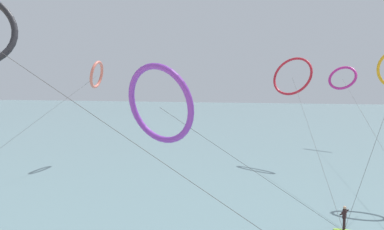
{
  "coord_description": "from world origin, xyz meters",
  "views": [
    {
      "loc": [
        7.34,
        -5.8,
        9.72
      ],
      "look_at": [
        0.0,
        20.48,
        7.47
      ],
      "focal_mm": 31.44,
      "sensor_mm": 36.0,
      "label": 1
    }
  ],
  "objects_px": {
    "kite_crimson": "(292,76)",
    "kite_coral": "(97,75)",
    "kite_violet": "(160,104)",
    "kite_magenta": "(343,78)",
    "surfer_lime": "(344,220)"
  },
  "relations": [
    {
      "from": "kite_magenta",
      "to": "kite_crimson",
      "type": "bearing_deg",
      "value": -91.28
    },
    {
      "from": "kite_crimson",
      "to": "kite_violet",
      "type": "relative_size",
      "value": 1.62
    },
    {
      "from": "kite_magenta",
      "to": "kite_violet",
      "type": "bearing_deg",
      "value": -85.14
    },
    {
      "from": "surfer_lime",
      "to": "kite_violet",
      "type": "height_order",
      "value": "kite_violet"
    },
    {
      "from": "kite_violet",
      "to": "kite_coral",
      "type": "height_order",
      "value": "kite_coral"
    },
    {
      "from": "kite_crimson",
      "to": "kite_magenta",
      "type": "xyz_separation_m",
      "value": [
        8.13,
        14.72,
        0.11
      ]
    },
    {
      "from": "surfer_lime",
      "to": "kite_magenta",
      "type": "bearing_deg",
      "value": 13.93
    },
    {
      "from": "kite_crimson",
      "to": "kite_magenta",
      "type": "height_order",
      "value": "kite_crimson"
    },
    {
      "from": "kite_crimson",
      "to": "kite_coral",
      "type": "relative_size",
      "value": 0.94
    },
    {
      "from": "surfer_lime",
      "to": "kite_crimson",
      "type": "xyz_separation_m",
      "value": [
        -3.23,
        21.15,
        10.33
      ]
    },
    {
      "from": "kite_magenta",
      "to": "kite_coral",
      "type": "relative_size",
      "value": 2.01
    },
    {
      "from": "kite_crimson",
      "to": "kite_coral",
      "type": "bearing_deg",
      "value": -135.65
    },
    {
      "from": "kite_magenta",
      "to": "surfer_lime",
      "type": "bearing_deg",
      "value": -70.14
    },
    {
      "from": "kite_violet",
      "to": "kite_coral",
      "type": "xyz_separation_m",
      "value": [
        -15.63,
        18.23,
        2.68
      ]
    },
    {
      "from": "surfer_lime",
      "to": "kite_crimson",
      "type": "distance_m",
      "value": 23.76
    }
  ]
}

